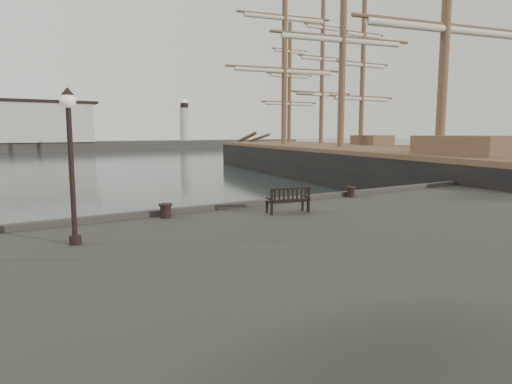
{
  "coord_description": "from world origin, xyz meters",
  "views": [
    {
      "loc": [
        -9.67,
        -13.8,
        4.21
      ],
      "look_at": [
        -1.01,
        -0.5,
        2.1
      ],
      "focal_mm": 32.0,
      "sensor_mm": 36.0,
      "label": 1
    }
  ],
  "objects_px": {
    "tall_ship_far": "(320,157)",
    "bench": "(288,205)",
    "bollard_left": "(166,211)",
    "lamp_post": "(70,145)",
    "bollard_right": "(351,192)",
    "tall_ship_main": "(340,170)"
  },
  "relations": [
    {
      "from": "tall_ship_far",
      "to": "bench",
      "type": "bearing_deg",
      "value": -128.51
    },
    {
      "from": "bollard_left",
      "to": "lamp_post",
      "type": "relative_size",
      "value": 0.12
    },
    {
      "from": "lamp_post",
      "to": "bollard_right",
      "type": "bearing_deg",
      "value": 10.84
    },
    {
      "from": "tall_ship_far",
      "to": "lamp_post",
      "type": "bearing_deg",
      "value": -133.5
    },
    {
      "from": "tall_ship_main",
      "to": "tall_ship_far",
      "type": "height_order",
      "value": "tall_ship_main"
    },
    {
      "from": "tall_ship_main",
      "to": "tall_ship_far",
      "type": "xyz_separation_m",
      "value": [
        12.47,
        16.89,
        -0.01
      ]
    },
    {
      "from": "lamp_post",
      "to": "bollard_left",
      "type": "bearing_deg",
      "value": 32.79
    },
    {
      "from": "bollard_left",
      "to": "tall_ship_far",
      "type": "bearing_deg",
      "value": 43.38
    },
    {
      "from": "bollard_right",
      "to": "lamp_post",
      "type": "xyz_separation_m",
      "value": [
        -11.1,
        -2.13,
        2.13
      ]
    },
    {
      "from": "tall_ship_main",
      "to": "bench",
      "type": "bearing_deg",
      "value": -125.28
    },
    {
      "from": "bollard_left",
      "to": "lamp_post",
      "type": "bearing_deg",
      "value": -147.21
    },
    {
      "from": "bollard_right",
      "to": "tall_ship_main",
      "type": "height_order",
      "value": "tall_ship_main"
    },
    {
      "from": "bollard_left",
      "to": "bollard_right",
      "type": "relative_size",
      "value": 1.05
    },
    {
      "from": "bench",
      "to": "tall_ship_far",
      "type": "height_order",
      "value": "tall_ship_far"
    },
    {
      "from": "bollard_left",
      "to": "tall_ship_main",
      "type": "bearing_deg",
      "value": 35.94
    },
    {
      "from": "bench",
      "to": "lamp_post",
      "type": "height_order",
      "value": "lamp_post"
    },
    {
      "from": "bollard_left",
      "to": "lamp_post",
      "type": "height_order",
      "value": "lamp_post"
    },
    {
      "from": "tall_ship_main",
      "to": "tall_ship_far",
      "type": "relative_size",
      "value": 1.55
    },
    {
      "from": "lamp_post",
      "to": "bench",
      "type": "bearing_deg",
      "value": 5.06
    },
    {
      "from": "bench",
      "to": "tall_ship_main",
      "type": "bearing_deg",
      "value": 54.07
    },
    {
      "from": "bollard_right",
      "to": "tall_ship_main",
      "type": "distance_m",
      "value": 22.61
    },
    {
      "from": "bollard_left",
      "to": "bollard_right",
      "type": "xyz_separation_m",
      "value": [
        8.04,
        0.15,
        -0.01
      ]
    }
  ]
}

